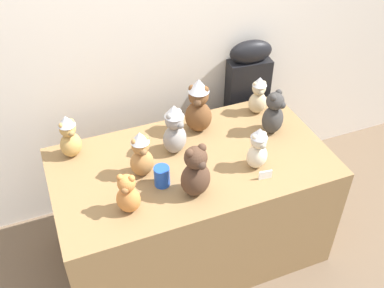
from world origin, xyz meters
The scene contains 15 objects.
ground_plane centered at (0.00, 0.00, 0.00)m, with size 10.00×10.00×0.00m, color brown.
wall_back centered at (0.00, 0.91, 1.30)m, with size 7.00×0.08×2.60m, color silver.
display_table centered at (0.00, 0.25, 0.37)m, with size 1.50×0.82×0.73m, color olive.
instrument_case centered at (0.61, 0.79, 0.55)m, with size 0.29×0.14×1.08m.
teddy_bear_ginger centered at (-0.41, 0.03, 0.84)m, with size 0.15×0.14×0.23m.
teddy_bear_chestnut centered at (0.14, 0.50, 0.90)m, with size 0.20×0.19×0.34m.
teddy_bear_cream centered at (0.30, 0.09, 0.85)m, with size 0.13×0.11×0.25m.
teddy_bear_honey centered at (-0.59, 0.54, 0.86)m, with size 0.14×0.13×0.26m.
teddy_bear_caramel centered at (-0.27, 0.25, 0.86)m, with size 0.13×0.11×0.27m.
teddy_bear_charcoal centered at (0.53, 0.33, 0.86)m, with size 0.18×0.17×0.27m.
teddy_bear_sand centered at (0.54, 0.53, 0.85)m, with size 0.13×0.11×0.25m.
teddy_bear_cocoa centered at (-0.07, 0.02, 0.87)m, with size 0.17×0.16×0.30m.
teddy_bear_ash centered at (-0.05, 0.37, 0.88)m, with size 0.17×0.16×0.30m.
party_cup_blue centered at (-0.21, 0.14, 0.79)m, with size 0.08×0.08×0.11m, color blue.
name_card_front_left centered at (0.30, -0.01, 0.76)m, with size 0.07×0.01×0.05m, color white.
Camera 1 is at (-0.67, -1.46, 2.35)m, focal length 42.42 mm.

